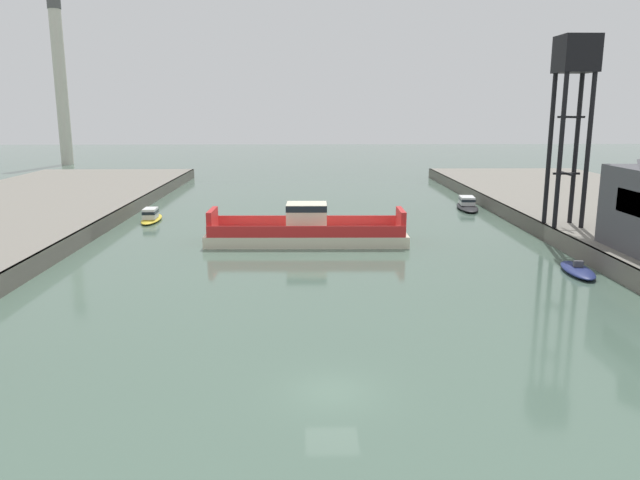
{
  "coord_description": "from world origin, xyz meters",
  "views": [
    {
      "loc": [
        -1.17,
        -26.09,
        12.89
      ],
      "look_at": [
        0.0,
        24.2,
        2.0
      ],
      "focal_mm": 34.19,
      "sensor_mm": 36.0,
      "label": 1
    }
  ],
  "objects_px": {
    "moored_boat_near_left": "(151,216)",
    "crane_tower": "(575,77)",
    "moored_boat_near_right": "(467,204)",
    "moored_boat_mid_left": "(578,270)",
    "smokestack_distant_a": "(60,80)",
    "chain_ferry": "(307,231)"
  },
  "relations": [
    {
      "from": "crane_tower",
      "to": "smokestack_distant_a",
      "type": "bearing_deg",
      "value": 133.15
    },
    {
      "from": "moored_boat_near_left",
      "to": "moored_boat_mid_left",
      "type": "bearing_deg",
      "value": -31.04
    },
    {
      "from": "chain_ferry",
      "to": "crane_tower",
      "type": "height_order",
      "value": "crane_tower"
    },
    {
      "from": "crane_tower",
      "to": "smokestack_distant_a",
      "type": "height_order",
      "value": "smokestack_distant_a"
    },
    {
      "from": "moored_boat_near_right",
      "to": "moored_boat_mid_left",
      "type": "height_order",
      "value": "moored_boat_near_right"
    },
    {
      "from": "moored_boat_near_left",
      "to": "moored_boat_near_right",
      "type": "bearing_deg",
      "value": 11.81
    },
    {
      "from": "moored_boat_mid_left",
      "to": "crane_tower",
      "type": "height_order",
      "value": "crane_tower"
    },
    {
      "from": "moored_boat_mid_left",
      "to": "crane_tower",
      "type": "relative_size",
      "value": 0.33
    },
    {
      "from": "crane_tower",
      "to": "moored_boat_mid_left",
      "type": "bearing_deg",
      "value": -106.69
    },
    {
      "from": "moored_boat_near_left",
      "to": "crane_tower",
      "type": "height_order",
      "value": "crane_tower"
    },
    {
      "from": "smokestack_distant_a",
      "to": "moored_boat_mid_left",
      "type": "bearing_deg",
      "value": -51.75
    },
    {
      "from": "moored_boat_near_right",
      "to": "chain_ferry",
      "type": "bearing_deg",
      "value": -136.27
    },
    {
      "from": "moored_boat_near_right",
      "to": "moored_boat_near_left",
      "type": "bearing_deg",
      "value": -168.19
    },
    {
      "from": "moored_boat_near_right",
      "to": "crane_tower",
      "type": "height_order",
      "value": "crane_tower"
    },
    {
      "from": "moored_boat_near_left",
      "to": "smokestack_distant_a",
      "type": "relative_size",
      "value": 0.19
    },
    {
      "from": "moored_boat_near_right",
      "to": "crane_tower",
      "type": "bearing_deg",
      "value": -78.68
    },
    {
      "from": "moored_boat_mid_left",
      "to": "chain_ferry",
      "type": "bearing_deg",
      "value": 151.1
    },
    {
      "from": "chain_ferry",
      "to": "smokestack_distant_a",
      "type": "relative_size",
      "value": 0.53
    },
    {
      "from": "moored_boat_mid_left",
      "to": "moored_boat_near_right",
      "type": "bearing_deg",
      "value": 90.88
    },
    {
      "from": "chain_ferry",
      "to": "moored_boat_near_right",
      "type": "xyz_separation_m",
      "value": [
        21.1,
        20.19,
        -0.58
      ]
    },
    {
      "from": "moored_boat_near_left",
      "to": "moored_boat_near_right",
      "type": "relative_size",
      "value": 0.82
    },
    {
      "from": "moored_boat_near_right",
      "to": "smokestack_distant_a",
      "type": "height_order",
      "value": "smokestack_distant_a"
    }
  ]
}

